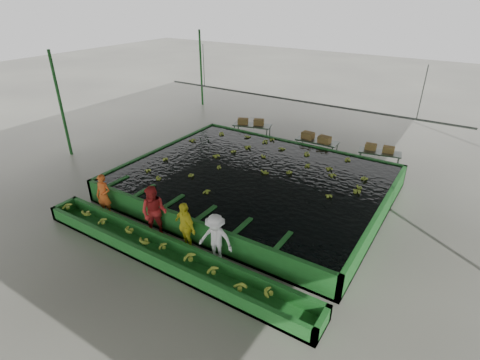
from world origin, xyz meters
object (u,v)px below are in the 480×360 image
Objects in this scene: packing_table_right at (379,160)px; box_stack_right at (379,151)px; worker_d at (216,239)px; box_stack_mid at (316,140)px; sorting_trough at (167,254)px; worker_a at (104,195)px; worker_c at (185,226)px; flotation_tank at (253,183)px; box_stack_left at (251,124)px; packing_table_mid at (316,149)px; packing_table_left at (252,133)px; worker_b at (154,212)px.

packing_table_right is 1.45× the size of box_stack_right.
worker_d is 8.93m from box_stack_mid.
box_stack_mid reaches higher than sorting_trough.
packing_table_right is (2.38, 9.34, -0.41)m from worker_d.
worker_a is 0.95× the size of worker_c.
flotation_tank is 4.69m from box_stack_mid.
packing_table_right is (7.32, 9.34, -0.38)m from worker_a.
worker_d is 10.26m from box_stack_left.
sorting_trough is at bearing -94.24° from box_stack_mid.
packing_table_mid is at bearing 81.00° from worker_d.
packing_table_right is 0.43m from box_stack_right.
sorting_trough is at bearing -94.52° from packing_table_mid.
box_stack_mid is at bearing 85.76° from sorting_trough.
box_stack_right is at bearing 8.87° from packing_table_mid.
packing_table_mid reaches higher than packing_table_right.
worker_d reaches higher than sorting_trough.
sorting_trough is 5.03× the size of packing_table_left.
packing_table_left is 1.00× the size of packing_table_mid.
worker_d reaches higher than packing_table_left.
box_stack_mid reaches higher than box_stack_left.
worker_c is (0.09, -4.30, 0.39)m from flotation_tank.
worker_a is 10.03m from packing_table_mid.
worker_d is (1.17, 0.00, -0.02)m from worker_c.
worker_d is 9.65m from packing_table_right.
packing_table_mid is at bearing -4.35° from box_stack_left.
box_stack_mid is at bearing 49.69° from worker_a.
worker_a is 2.49m from worker_b.
box_stack_left is at bearing 174.63° from box_stack_mid.
box_stack_mid is (-2.92, -0.43, 0.49)m from packing_table_right.
packing_table_mid is (3.83, -0.31, -0.00)m from packing_table_left.
box_stack_mid is (3.86, -0.36, -0.00)m from box_stack_left.
flotation_tank is 4.50m from worker_d.
box_stack_left reaches higher than flotation_tank.
worker_d reaches higher than box_stack_left.
box_stack_right is (3.58, 5.11, 0.38)m from flotation_tank.
worker_d is at bearing -65.10° from packing_table_left.
packing_table_mid is at bearing -4.70° from packing_table_left.
worker_c is (1.29, 0.00, -0.08)m from worker_b.
packing_table_right is at bearing -48.97° from box_stack_right.
box_stack_mid is (0.63, 8.91, 0.07)m from worker_c.
sorting_trough is 3.80m from worker_a.
sorting_trough is 5.48× the size of packing_table_right.
packing_table_left is 3.82m from box_stack_mid.
box_stack_mid is at bearing 55.70° from worker_b.
worker_b reaches higher than flotation_tank.
worker_b is 9.49m from packing_table_left.
worker_c is at bearing -110.81° from packing_table_right.
box_stack_mid is at bearing 81.13° from flotation_tank.
worker_a is at bearing 167.73° from sorting_trough.
box_stack_mid is (-0.54, 8.91, 0.08)m from worker_d.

